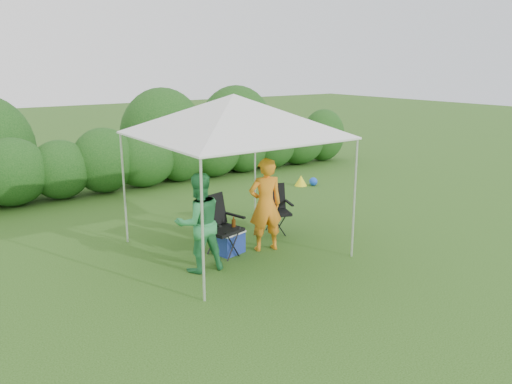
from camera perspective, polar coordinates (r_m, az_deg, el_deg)
ground at (r=8.93m, az=-0.63°, el=-7.44°), size 70.00×70.00×0.00m
hedge at (r=13.92m, az=-14.46°, el=3.67°), size 15.97×1.53×1.80m
canopy at (r=8.74m, az=-2.55°, el=8.75°), size 3.10×3.10×2.83m
chair_right at (r=10.06m, az=2.11°, el=-1.58°), size 0.72×0.69×0.97m
chair_left at (r=8.89m, az=-4.30°, el=-3.42°), size 0.77×0.73×1.07m
man at (r=9.01m, az=1.08°, el=-1.46°), size 0.72×0.57×1.72m
woman at (r=8.18m, az=-6.54°, el=-3.49°), size 0.87×0.71×1.65m
cooler at (r=9.04m, az=-3.01°, el=-5.76°), size 0.56×0.46×0.41m
bottle at (r=8.93m, az=-2.57°, el=-3.69°), size 0.07×0.07×0.28m
lawn_toy at (r=14.04m, az=5.52°, el=1.28°), size 0.58×0.48×0.29m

